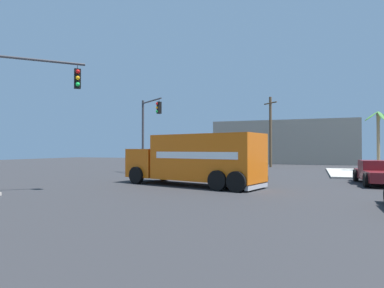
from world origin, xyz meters
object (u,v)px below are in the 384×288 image
Objects in this scene: delivery_truck at (196,159)px; pickup_maroon at (380,172)px; traffic_light_primary at (6,98)px; utility_pole at (270,131)px; palm_tree_far at (378,132)px; traffic_light_secondary at (148,125)px.

delivery_truck is 1.61× the size of pickup_maroon.
traffic_light_primary is 0.79× the size of utility_pole.
utility_pole is at bearing 152.78° from palm_tree_far.
traffic_light_primary reaches higher than pickup_maroon.
traffic_light_secondary is 1.19× the size of pickup_maroon.
palm_tree_far is at bearing 53.80° from delivery_truck.
utility_pole is at bearing 73.17° from traffic_light_primary.
delivery_truck is 1.06× the size of utility_pole.
delivery_truck is at bearing -94.20° from utility_pole.
pickup_maroon is at bearing -98.79° from palm_tree_far.
palm_tree_far is (1.78, 11.52, 2.83)m from pickup_maroon.
palm_tree_far is 0.66× the size of utility_pole.
palm_tree_far is at bearing 23.96° from traffic_light_secondary.
traffic_light_secondary is (-0.29, 13.93, -0.23)m from traffic_light_primary.
delivery_truck is 19.61m from palm_tree_far.
delivery_truck is 1.35× the size of traffic_light_secondary.
delivery_truck is 10.60m from traffic_light_secondary.
delivery_truck is 1.35× the size of traffic_light_primary.
traffic_light_primary is 13.93m from traffic_light_secondary.
utility_pole reaches higher than delivery_truck.
delivery_truck reaches higher than pickup_maroon.
traffic_light_primary is at bearing -106.83° from utility_pole.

